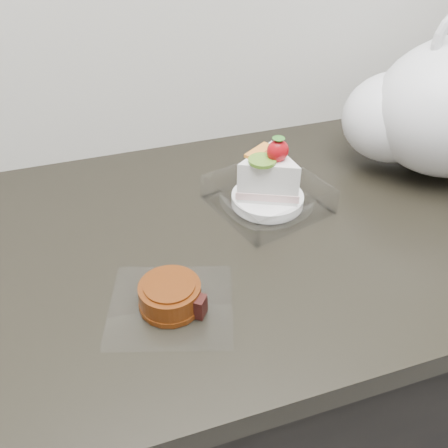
# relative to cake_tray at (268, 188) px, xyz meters

# --- Properties ---
(counter) EXTENTS (2.04, 0.64, 0.90)m
(counter) POSITION_rel_cake_tray_xyz_m (-0.10, -0.05, -0.48)
(counter) COLOR black
(counter) RESTS_ON ground
(cake_tray) EXTENTS (0.21, 0.21, 0.13)m
(cake_tray) POSITION_rel_cake_tray_xyz_m (0.00, 0.00, 0.00)
(cake_tray) COLOR white
(cake_tray) RESTS_ON counter
(mooncake_wrap) EXTENTS (0.21, 0.20, 0.04)m
(mooncake_wrap) POSITION_rel_cake_tray_xyz_m (-0.21, -0.18, -0.02)
(mooncake_wrap) COLOR white
(mooncake_wrap) RESTS_ON counter
(plastic_bag) EXTENTS (0.41, 0.34, 0.31)m
(plastic_bag) POSITION_rel_cake_tray_xyz_m (0.35, 0.02, 0.09)
(plastic_bag) COLOR silver
(plastic_bag) RESTS_ON counter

